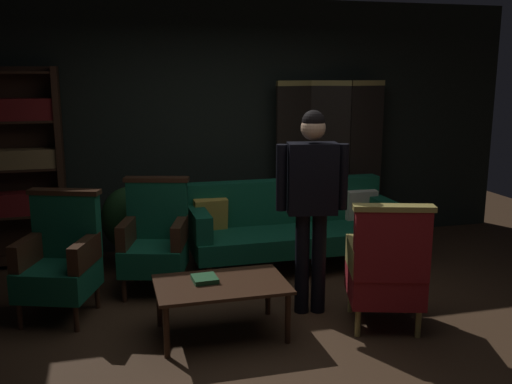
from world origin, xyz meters
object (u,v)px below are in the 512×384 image
Objects in this scene: folding_screen at (330,160)px; coffee_table at (221,289)px; bookshelf at (18,164)px; potted_plant at (129,222)px; armchair_wing_left at (60,259)px; book_green_cloth at (205,279)px; armchair_wing_right at (155,239)px; armchair_gilt_accent at (386,269)px; velvet_couch at (291,224)px; standing_figure at (312,194)px.

folding_screen reaches higher than coffee_table.
bookshelf is 1.28m from potted_plant.
armchair_wing_left is 5.34× the size of book_green_cloth.
bookshelf is 2.81m from coffee_table.
armchair_wing_left is at bearing -155.07° from armchair_wing_right.
armchair_gilt_accent is at bearing -46.21° from potted_plant.
folding_screen is 2.42m from armchair_wing_right.
folding_screen reaches higher than armchair_wing_right.
folding_screen is at bearing 79.00° from armchair_gilt_accent.
armchair_wing_left reaches higher than coffee_table.
coffee_table is 1.40m from armchair_wing_left.
velvet_couch is at bearing 13.34° from armchair_wing_right.
bookshelf is at bearing 159.48° from potted_plant.
potted_plant is (-0.20, 0.68, 0.00)m from armchair_wing_right.
folding_screen reaches higher than velvet_couch.
velvet_couch is 2.48× the size of potted_plant.
armchair_wing_right is 1.56m from standing_figure.
coffee_table is 0.96× the size of armchair_gilt_accent.
coffee_table is 0.59× the size of standing_figure.
folding_screen is 3.40m from bookshelf.
book_green_cloth is at bearing 168.41° from armchair_gilt_accent.
velvet_couch is 2.04× the size of armchair_wing_left.
standing_figure reaches higher than armchair_wing_right.
armchair_gilt_accent is 1.00× the size of armchair_wing_left.
book_green_cloth is (-1.14, -1.33, -0.01)m from velvet_couch.
standing_figure is (-0.22, -1.17, 0.57)m from velvet_couch.
folding_screen is 0.93× the size of bookshelf.
coffee_table is 0.15m from book_green_cloth.
potted_plant is (-1.41, 1.51, -0.53)m from standing_figure.
armchair_gilt_accent is 1.00× the size of armchair_wing_right.
book_green_cloth is at bearing -53.05° from bookshelf.
bookshelf reaches higher than armchair_wing_right.
book_green_cloth is at bearing -73.65° from potted_plant.
potted_plant is 4.38× the size of book_green_cloth.
armchair_wing_right is 1.22× the size of potted_plant.
book_green_cloth is at bearing -131.97° from folding_screen.
coffee_table is 1.17× the size of potted_plant.
bookshelf is 3.82m from armchair_gilt_accent.
velvet_couch is 1.74m from coffee_table.
armchair_wing_right is at bearing 142.61° from armchair_gilt_accent.
standing_figure reaches higher than velvet_couch.
armchair_wing_left is (-2.48, 0.91, 0.00)m from armchair_gilt_accent.
armchair_gilt_accent is (1.27, -0.21, 0.12)m from coffee_table.
armchair_wing_left is at bearing -119.68° from potted_plant.
coffee_table is at bearing -163.96° from standing_figure.
armchair_wing_right is at bearing 24.93° from armchair_wing_left.
standing_figure is 2.14m from potted_plant.
book_green_cloth is at bearing -170.04° from standing_figure.
armchair_wing_left is at bearing -162.30° from velvet_couch.
velvet_couch is 2.04× the size of armchair_wing_right.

